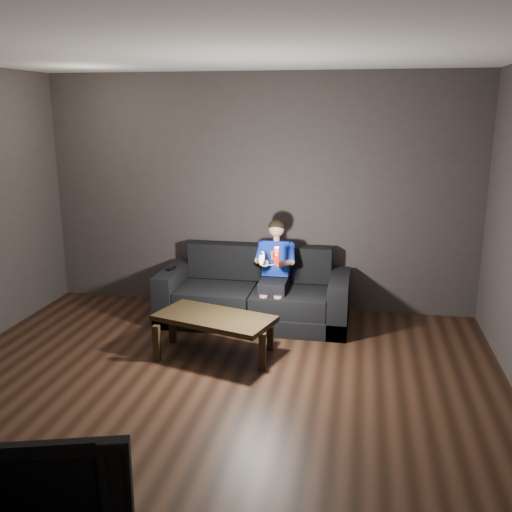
# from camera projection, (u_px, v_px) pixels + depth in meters

# --- Properties ---
(floor) EXTENTS (5.00, 5.00, 0.00)m
(floor) POSITION_uv_depth(u_px,v_px,m) (201.00, 407.00, 4.51)
(floor) COLOR black
(floor) RESTS_ON ground
(back_wall) EXTENTS (5.00, 0.04, 2.70)m
(back_wall) POSITION_uv_depth(u_px,v_px,m) (258.00, 193.00, 6.56)
(back_wall) COLOR #352F2F
(back_wall) RESTS_ON ground
(ceiling) EXTENTS (5.00, 5.00, 0.02)m
(ceiling) POSITION_uv_depth(u_px,v_px,m) (192.00, 46.00, 3.84)
(ceiling) COLOR silver
(ceiling) RESTS_ON back_wall
(sofa) EXTENTS (2.06, 0.89, 0.79)m
(sofa) POSITION_uv_depth(u_px,v_px,m) (254.00, 298.00, 6.31)
(sofa) COLOR black
(sofa) RESTS_ON floor
(child) EXTENTS (0.43, 0.53, 1.05)m
(child) POSITION_uv_depth(u_px,v_px,m) (275.00, 264.00, 6.11)
(child) COLOR black
(child) RESTS_ON sofa
(wii_remote_red) EXTENTS (0.05, 0.07, 0.19)m
(wii_remote_red) POSITION_uv_depth(u_px,v_px,m) (277.00, 256.00, 5.66)
(wii_remote_red) COLOR #E10003
(wii_remote_red) RESTS_ON child
(nunchuk_white) EXTENTS (0.08, 0.10, 0.16)m
(nunchuk_white) POSITION_uv_depth(u_px,v_px,m) (262.00, 258.00, 5.70)
(nunchuk_white) COLOR white
(nunchuk_white) RESTS_ON child
(wii_remote_black) EXTENTS (0.06, 0.15, 0.03)m
(wii_remote_black) POSITION_uv_depth(u_px,v_px,m) (171.00, 268.00, 6.32)
(wii_remote_black) COLOR black
(wii_remote_black) RESTS_ON sofa
(coffee_table) EXTENTS (1.21, 0.84, 0.40)m
(coffee_table) POSITION_uv_depth(u_px,v_px,m) (215.00, 321.00, 5.38)
(coffee_table) COLOR black
(coffee_table) RESTS_ON floor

